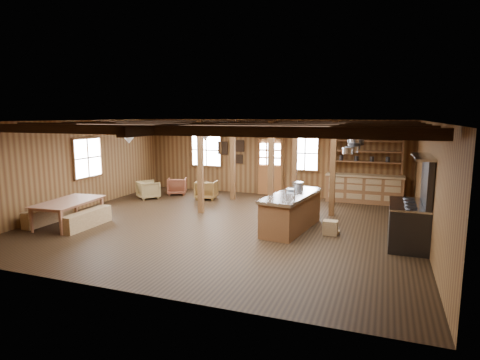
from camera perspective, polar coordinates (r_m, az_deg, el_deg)
The scene contains 22 objects.
room at distance 10.74m, azimuth -2.17°, elevation 0.89°, with size 10.04×9.04×2.84m.
ceiling_joists at distance 10.79m, azimuth -1.86°, elevation 7.76°, with size 9.80×8.82×0.18m.
timber_posts at distance 12.52m, azimuth 3.64°, elevation 2.06°, with size 3.95×2.35×2.80m.
back_door at distance 14.99m, azimuth 4.28°, elevation 1.23°, with size 1.02×0.08×2.15m.
window_back_left at distance 15.81m, azimuth -4.80°, elevation 4.26°, with size 1.32×0.06×1.32m.
window_back_right at distance 14.62m, azimuth 9.25°, elevation 3.78°, with size 1.02×0.06×1.32m.
window_left at distance 13.76m, azimuth -20.87°, elevation 2.96°, with size 0.14×1.24×1.32m.
notice_boards at distance 15.38m, azimuth -1.07°, elevation 4.30°, with size 1.08×0.03×0.90m.
back_counter at distance 14.25m, azimuth 17.26°, elevation -0.71°, with size 2.55×0.60×2.45m.
pendant_lamps at distance 12.54m, azimuth -10.05°, elevation 5.86°, with size 1.86×2.36×0.66m.
pot_rack at distance 10.19m, azimuth 15.90°, elevation 4.96°, with size 0.39×3.00×0.46m.
kitchen_island at distance 10.54m, azimuth 7.33°, elevation -4.44°, with size 1.22×2.60×1.20m.
step_stool at distance 10.31m, azimuth 12.72°, elevation -6.63°, with size 0.40×0.29×0.36m, color brown.
commercial_range at distance 9.89m, azimuth 23.16°, elevation -4.94°, with size 0.86×1.68×2.07m.
dining_table at distance 11.78m, azimuth -23.00°, elevation -4.36°, with size 1.91×1.07×0.67m, color #9C6447.
bench_wall at distance 12.33m, azimuth -25.53°, elevation -4.52°, with size 0.30×1.60×0.44m, color brown.
bench_aisle at distance 11.44m, azimuth -20.88°, elevation -5.22°, with size 0.30×1.61×0.44m, color brown.
armchair_a at distance 15.25m, azimuth -8.94°, elevation -0.87°, with size 0.67×0.69×0.63m, color brown.
armchair_b at distance 14.29m, azimuth -4.80°, elevation -1.39°, with size 0.71×0.73×0.67m, color brown.
armchair_c at distance 14.70m, azimuth -12.89°, elevation -1.36°, with size 0.68×0.70×0.63m, color olive.
counter_pot at distance 11.19m, azimuth 8.19°, elevation -0.75°, with size 0.32×0.32×0.19m, color silver.
bowl at distance 10.85m, azimuth 7.23°, elevation -1.39°, with size 0.25×0.25×0.06m, color silver.
Camera 1 is at (4.02, -9.84, 2.95)m, focal length 30.00 mm.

